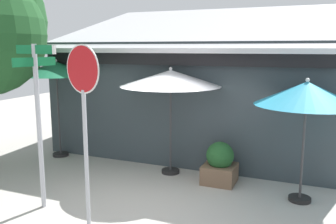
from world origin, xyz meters
name	(u,v)px	position (x,y,z in m)	size (l,w,h in m)	color
ground_plane	(148,201)	(0.00, 0.00, -0.05)	(28.00, 28.00, 0.10)	#ADA8A0
cafe_building	(206,91)	(-0.18, 4.60, 1.69)	(8.38, 5.72, 4.47)	#333D42
street_sign_post	(38,109)	(-1.70, -1.09, 1.92)	(1.00, 0.94, 3.11)	#A8AAB2
stop_sign	(84,101)	(-0.48, -1.37, 2.17)	(0.78, 0.23, 3.10)	#A8AAB2
patio_umbrella_forest_green_left	(56,69)	(-3.59, 1.73, 2.45)	(2.23, 2.23, 2.73)	black
patio_umbrella_ivory_center	(171,79)	(-0.16, 1.62, 2.31)	(2.40, 2.40, 2.59)	black
patio_umbrella_teal_right	(307,95)	(2.86, 1.09, 2.16)	(1.98, 1.98, 2.48)	black
sidewalk_planter	(220,164)	(1.12, 1.45, 0.44)	(0.73, 0.73, 0.95)	brown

